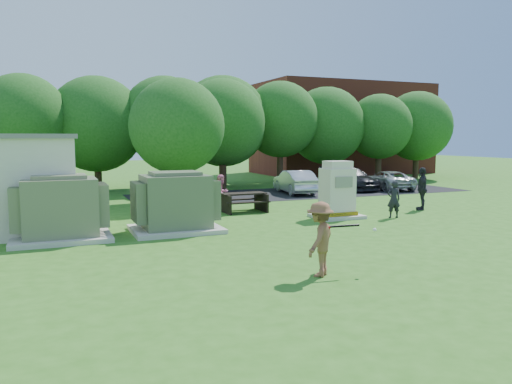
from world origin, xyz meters
name	(u,v)px	position (x,y,z in m)	size (l,w,h in m)	color
ground	(310,251)	(0.00, 0.00, 0.00)	(120.00, 120.00, 0.00)	#2D6619
brick_building	(341,129)	(18.00, 27.00, 4.00)	(15.00, 8.00, 8.00)	maroon
parking_strip	(304,193)	(7.00, 13.50, 0.01)	(20.00, 6.00, 0.01)	#232326
transformer_left	(60,209)	(-6.50, 4.50, 0.97)	(3.00, 2.40, 2.07)	beige
transformer_right	(175,203)	(-2.80, 4.50, 0.97)	(3.00, 2.40, 2.07)	beige
generator_cabinet	(337,193)	(3.91, 4.88, 1.01)	(1.89, 1.54, 2.30)	beige
picnic_table	(243,200)	(1.00, 7.82, 0.52)	(1.95, 1.46, 0.83)	black
batter	(320,239)	(-1.01, -2.31, 0.88)	(1.13, 0.65, 1.75)	brown
person_by_generator	(394,199)	(6.00, 3.96, 0.75)	(0.55, 0.36, 1.50)	black
person_at_picnic	(222,193)	(0.23, 8.51, 0.80)	(0.78, 0.61, 1.60)	#D67190
person_walking_right	(422,189)	(8.57, 5.29, 0.96)	(1.12, 0.47, 1.92)	#242329
car_white	(188,185)	(0.15, 13.88, 0.69)	(1.62, 4.04, 1.38)	silver
car_silver_a	(295,182)	(6.36, 13.39, 0.68)	(1.44, 4.12, 1.36)	silver
car_dark	(349,178)	(10.46, 14.03, 0.70)	(1.95, 4.80, 1.39)	black
car_silver_b	(387,180)	(12.71, 13.16, 0.58)	(1.93, 4.18, 1.16)	#AEAFB3
batting_equipment	(345,227)	(-0.39, -2.38, 1.13)	(1.45, 0.28, 0.20)	black
tree_row	(193,123)	(1.75, 18.50, 4.15)	(41.30, 13.30, 7.30)	#47301E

